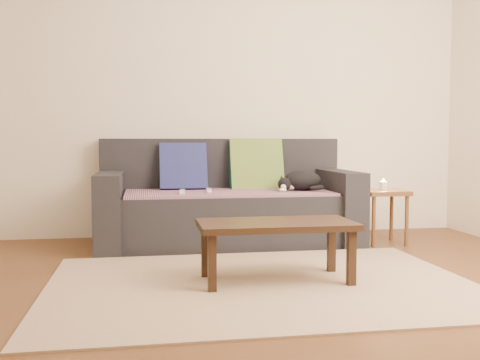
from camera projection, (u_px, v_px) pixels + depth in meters
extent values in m
plane|color=brown|center=(267.00, 292.00, 3.16)|extent=(4.50, 4.50, 0.00)
cube|color=beige|center=(219.00, 91.00, 5.04)|extent=(4.50, 0.04, 2.60)
cube|color=#232328|center=(228.00, 219.00, 4.62)|extent=(1.70, 0.78, 0.42)
cube|color=#232328|center=(221.00, 164.00, 4.99)|extent=(2.10, 0.18, 0.45)
cube|color=#232328|center=(110.00, 210.00, 4.46)|extent=(0.20, 0.90, 0.60)
cube|color=#232328|center=(338.00, 206.00, 4.78)|extent=(0.20, 0.90, 0.60)
cube|color=#41284B|center=(228.00, 192.00, 4.59)|extent=(1.66, 0.74, 0.02)
cube|color=#11214C|center=(183.00, 167.00, 4.77)|extent=(0.40, 0.22, 0.41)
cube|color=#0A4639|center=(256.00, 166.00, 4.88)|extent=(0.46, 0.24, 0.48)
ellipsoid|color=black|center=(302.00, 180.00, 4.65)|extent=(0.38, 0.33, 0.17)
sphere|color=black|center=(284.00, 184.00, 4.58)|extent=(0.14, 0.14, 0.11)
sphere|color=white|center=(283.00, 187.00, 4.54)|extent=(0.06, 0.06, 0.05)
ellipsoid|color=black|center=(317.00, 188.00, 4.56)|extent=(0.13, 0.08, 0.04)
cube|color=white|center=(182.00, 192.00, 4.36)|extent=(0.05, 0.15, 0.03)
cube|color=white|center=(209.00, 191.00, 4.47)|extent=(0.05, 0.15, 0.03)
cube|color=brown|center=(383.00, 192.00, 4.64)|extent=(0.36, 0.36, 0.04)
cylinder|color=brown|center=(374.00, 222.00, 4.49)|extent=(0.03, 0.03, 0.41)
cylinder|color=brown|center=(407.00, 221.00, 4.54)|extent=(0.03, 0.03, 0.41)
cylinder|color=brown|center=(360.00, 217.00, 4.77)|extent=(0.03, 0.03, 0.41)
cylinder|color=brown|center=(391.00, 216.00, 4.82)|extent=(0.03, 0.03, 0.41)
cylinder|color=beige|center=(383.00, 186.00, 4.64)|extent=(0.06, 0.06, 0.07)
sphere|color=#FFBF59|center=(383.00, 180.00, 4.63)|extent=(0.02, 0.02, 0.02)
cube|color=#9E816C|center=(262.00, 284.00, 3.31)|extent=(2.50, 1.80, 0.01)
cube|color=black|center=(276.00, 225.00, 3.35)|extent=(0.93, 0.46, 0.04)
cube|color=black|center=(212.00, 264.00, 3.12)|extent=(0.05, 0.05, 0.33)
cube|color=black|center=(351.00, 259.00, 3.26)|extent=(0.05, 0.05, 0.33)
cube|color=black|center=(205.00, 252.00, 3.46)|extent=(0.05, 0.05, 0.33)
cube|color=black|center=(331.00, 247.00, 3.60)|extent=(0.05, 0.05, 0.33)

